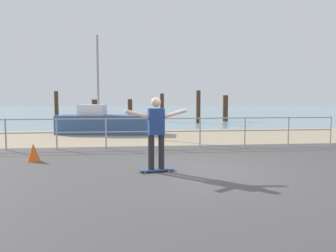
% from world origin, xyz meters
% --- Properties ---
extents(ground_plane, '(24.00, 10.00, 0.04)m').
position_xyz_m(ground_plane, '(0.00, -1.00, 0.00)').
color(ground_plane, '#474444').
rests_on(ground_plane, ground).
extents(beach_strip, '(24.00, 6.00, 0.04)m').
position_xyz_m(beach_strip, '(0.00, 7.00, 0.00)').
color(beach_strip, tan).
rests_on(beach_strip, ground).
extents(sea_surface, '(72.00, 50.00, 0.04)m').
position_xyz_m(sea_surface, '(0.00, 35.00, 0.00)').
color(sea_surface, '#75939E').
rests_on(sea_surface, ground).
extents(railing_fence, '(14.49, 0.05, 1.05)m').
position_xyz_m(railing_fence, '(-1.62, 3.60, 0.70)').
color(railing_fence, '#9EA0A5').
rests_on(railing_fence, ground).
extents(sailboat, '(5.06, 2.12, 4.62)m').
position_xyz_m(sailboat, '(-2.65, 8.22, 0.52)').
color(sailboat, '#335184').
rests_on(sailboat, ground).
extents(skateboard, '(0.82, 0.33, 0.08)m').
position_xyz_m(skateboard, '(-1.00, -0.06, 0.07)').
color(skateboard, '#334C8C').
rests_on(skateboard, ground).
extents(skateboarder, '(1.44, 0.32, 1.65)m').
position_xyz_m(skateboarder, '(-1.00, -0.06, 1.02)').
color(skateboarder, '#26262B').
rests_on(skateboarder, skateboard).
extents(groyne_post_0, '(0.25, 0.25, 2.13)m').
position_xyz_m(groyne_post_0, '(-6.25, 13.87, 1.07)').
color(groyne_post_0, '#422D1E').
rests_on(groyne_post_0, ground).
extents(groyne_post_1, '(0.36, 0.36, 1.61)m').
position_xyz_m(groyne_post_1, '(-3.95, 14.44, 0.80)').
color(groyne_post_1, '#422D1E').
rests_on(groyne_post_1, ground).
extents(groyne_post_2, '(0.34, 0.34, 1.61)m').
position_xyz_m(groyne_post_2, '(-1.66, 17.72, 0.81)').
color(groyne_post_2, '#422D1E').
rests_on(groyne_post_2, ground).
extents(groyne_post_3, '(0.28, 0.28, 2.02)m').
position_xyz_m(groyne_post_3, '(0.63, 16.09, 1.01)').
color(groyne_post_3, '#422D1E').
rests_on(groyne_post_3, ground).
extents(groyne_post_4, '(0.29, 0.29, 2.21)m').
position_xyz_m(groyne_post_4, '(2.93, 14.33, 1.10)').
color(groyne_post_4, '#422D1E').
rests_on(groyne_post_4, ground).
extents(groyne_post_5, '(0.38, 0.38, 1.90)m').
position_xyz_m(groyne_post_5, '(5.22, 15.78, 0.95)').
color(groyne_post_5, '#422D1E').
rests_on(groyne_post_5, ground).
extents(traffic_cone, '(0.36, 0.36, 0.50)m').
position_xyz_m(traffic_cone, '(-4.19, 1.56, 0.25)').
color(traffic_cone, '#E55919').
rests_on(traffic_cone, ground).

